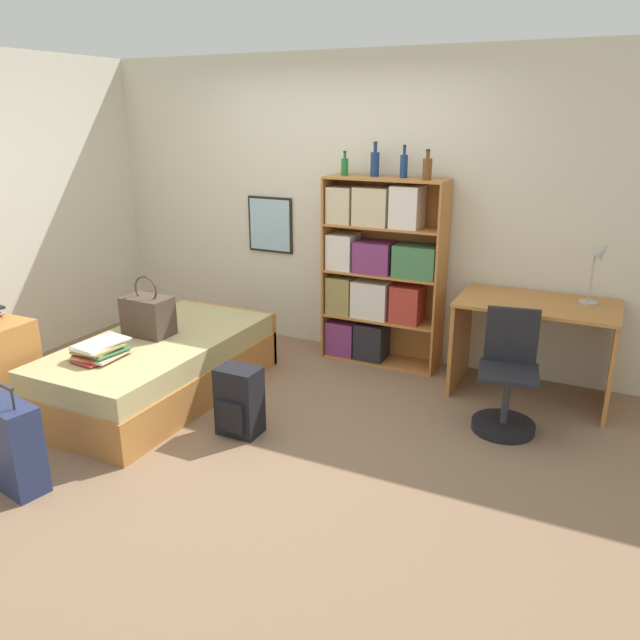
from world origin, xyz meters
TOP-DOWN VIEW (x-y plane):
  - ground_plane at (0.00, 0.00)m, footprint 14.00×14.00m
  - wall_back at (-0.00, 1.64)m, footprint 10.00×0.09m
  - bed at (-0.78, 0.02)m, footprint 0.98×1.90m
  - handbag at (-0.90, 0.06)m, footprint 0.36×0.24m
  - book_stack_on_bed at (-0.88, -0.47)m, footprint 0.31×0.40m
  - suitcase at (-0.72, -1.37)m, footprint 0.45×0.27m
  - bookcase at (0.44, 1.42)m, footprint 1.02×0.33m
  - bottle_green at (0.14, 1.42)m, footprint 0.06×0.06m
  - bottle_brown at (0.39, 1.46)m, footprint 0.07×0.07m
  - bottle_clear at (0.64, 1.45)m, footprint 0.06×0.06m
  - bottle_blue at (0.85, 1.38)m, footprint 0.07×0.07m
  - desk at (1.80, 1.25)m, footprint 1.16×0.67m
  - desk_lamp at (2.17, 1.38)m, footprint 0.19×0.14m
  - desk_chair at (1.72, 0.64)m, footprint 0.45×0.45m
  - backpack at (0.11, -0.24)m, footprint 0.29×0.24m

SIDE VIEW (x-z plane):
  - ground_plane at x=0.00m, z-range 0.00..0.00m
  - bed at x=-0.78m, z-range 0.00..0.46m
  - backpack at x=0.11m, z-range 0.00..0.47m
  - suitcase at x=-0.72m, z-range -0.06..0.60m
  - desk_chair at x=1.72m, z-range -0.15..0.69m
  - book_stack_on_bed at x=-0.88m, z-range 0.46..0.58m
  - desk at x=1.80m, z-range 0.14..0.90m
  - handbag at x=-0.90m, z-range 0.39..0.86m
  - bookcase at x=0.44m, z-range 0.01..1.61m
  - desk_lamp at x=2.17m, z-range 0.85..1.33m
  - wall_back at x=0.00m, z-range 0.00..2.60m
  - bottle_green at x=0.14m, z-range 1.58..1.78m
  - bottle_blue at x=0.85m, z-range 1.57..1.81m
  - bottle_clear at x=0.64m, z-range 1.57..1.83m
  - bottle_brown at x=0.39m, z-range 1.57..1.85m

